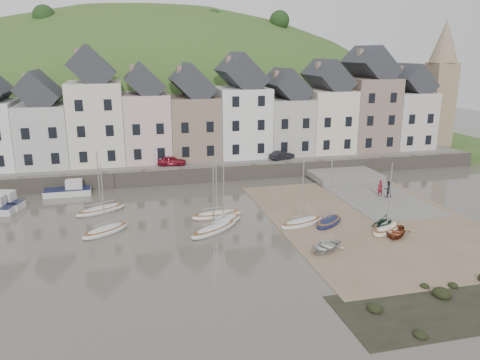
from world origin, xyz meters
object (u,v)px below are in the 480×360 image
object	(u,v)px
rowboat_red	(395,232)
car_left	(172,161)
person_dark	(388,189)
person_red	(380,188)
rowboat_green	(384,222)
car_right	(282,155)
rowboat_white	(325,246)
sailboat_0	(101,210)

from	to	relation	value
rowboat_red	car_left	world-z (taller)	car_left
person_dark	person_red	bearing A→B (deg)	-39.24
rowboat_red	car_left	bearing A→B (deg)	163.58
rowboat_red	rowboat_green	bearing A→B (deg)	133.47
rowboat_green	car_right	xyz separation A→B (m)	(-2.02, 21.84, 1.44)
rowboat_white	rowboat_green	distance (m)	7.53
person_dark	car_left	world-z (taller)	car_left
rowboat_white	rowboat_green	xyz separation A→B (m)	(6.88, 3.05, 0.32)
rowboat_white	rowboat_green	bearing A→B (deg)	81.42
sailboat_0	rowboat_red	world-z (taller)	sailboat_0
rowboat_green	car_left	world-z (taller)	car_left
rowboat_red	person_dark	distance (m)	11.04
person_red	car_left	distance (m)	24.57
rowboat_green	person_dark	world-z (taller)	person_dark
rowboat_green	car_right	size ratio (longest dim) A/B	0.73
sailboat_0	rowboat_green	bearing A→B (deg)	-23.88
rowboat_white	car_left	xyz separation A→B (m)	(-9.29, 24.89, 1.80)
rowboat_white	person_red	size ratio (longest dim) A/B	1.80
rowboat_red	person_red	bearing A→B (deg)	105.52
sailboat_0	person_dark	distance (m)	29.51
rowboat_red	person_red	world-z (taller)	person_red
car_left	rowboat_green	bearing A→B (deg)	-135.26
sailboat_0	person_red	size ratio (longest dim) A/B	3.59
sailboat_0	rowboat_green	distance (m)	26.47
person_red	person_dark	world-z (taller)	person_dark
rowboat_red	car_left	size ratio (longest dim) A/B	0.93
sailboat_0	rowboat_white	distance (m)	22.12
person_red	sailboat_0	bearing A→B (deg)	-9.52
car_left	car_right	distance (m)	14.15
car_right	person_dark	bearing A→B (deg)	-171.09
rowboat_green	person_red	bearing A→B (deg)	122.24
car_left	car_right	bearing A→B (deg)	-81.78
rowboat_green	person_red	size ratio (longest dim) A/B	1.41
person_dark	car_left	distance (m)	25.39
person_red	rowboat_green	bearing A→B (deg)	56.81
rowboat_white	car_right	size ratio (longest dim) A/B	0.94
person_red	car_right	bearing A→B (deg)	-68.89
rowboat_red	car_right	size ratio (longest dim) A/B	0.95
rowboat_white	car_right	bearing A→B (deg)	136.49
rowboat_white	rowboat_red	size ratio (longest dim) A/B	0.99
car_left	rowboat_red	bearing A→B (deg)	-136.97
person_dark	car_right	bearing A→B (deg)	-61.39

